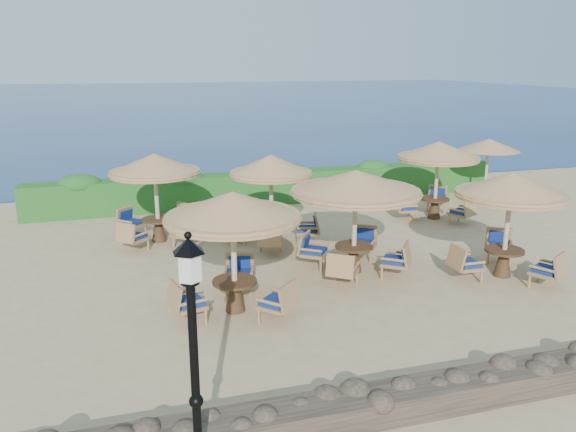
# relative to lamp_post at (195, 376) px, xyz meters

# --- Properties ---
(ground) EXTENTS (120.00, 120.00, 0.00)m
(ground) POSITION_rel_lamp_post_xyz_m (4.80, 6.80, -1.55)
(ground) COLOR tan
(ground) RESTS_ON ground
(sea) EXTENTS (160.00, 160.00, 0.00)m
(sea) POSITION_rel_lamp_post_xyz_m (4.80, 76.80, -1.55)
(sea) COLOR navy
(sea) RESTS_ON ground
(hedge) EXTENTS (18.00, 0.90, 1.20)m
(hedge) POSITION_rel_lamp_post_xyz_m (4.80, 14.00, -0.95)
(hedge) COLOR #1A511B
(hedge) RESTS_ON ground
(stone_wall) EXTENTS (15.00, 0.65, 0.44)m
(stone_wall) POSITION_rel_lamp_post_xyz_m (4.80, 0.60, -1.33)
(stone_wall) COLOR brown
(stone_wall) RESTS_ON ground
(lamp_post) EXTENTS (0.44, 0.44, 3.31)m
(lamp_post) POSITION_rel_lamp_post_xyz_m (0.00, 0.00, 0.00)
(lamp_post) COLOR black
(lamp_post) RESTS_ON ground
(extra_parasol) EXTENTS (2.30, 2.30, 2.41)m
(extra_parasol) POSITION_rel_lamp_post_xyz_m (12.60, 12.00, 0.62)
(extra_parasol) COLOR #CBB88F
(extra_parasol) RESTS_ON ground
(cafe_set_0) EXTENTS (2.89, 2.89, 2.65)m
(cafe_set_0) POSITION_rel_lamp_post_xyz_m (1.44, 4.95, 0.38)
(cafe_set_0) COLOR #CBB88F
(cafe_set_0) RESTS_ON ground
(cafe_set_1) EXTENTS (3.27, 3.27, 2.65)m
(cafe_set_1) POSITION_rel_lamp_post_xyz_m (4.81, 6.41, 0.38)
(cafe_set_1) COLOR #CBB88F
(cafe_set_1) RESTS_ON ground
(cafe_set_2) EXTENTS (2.74, 2.77, 2.65)m
(cafe_set_2) POSITION_rel_lamp_post_xyz_m (8.29, 5.07, 0.33)
(cafe_set_2) COLOR #CBB88F
(cafe_set_2) RESTS_ON ground
(cafe_set_3) EXTENTS (2.64, 2.64, 2.65)m
(cafe_set_3) POSITION_rel_lamp_post_xyz_m (0.18, 10.39, 0.23)
(cafe_set_3) COLOR #CBB88F
(cafe_set_3) RESTS_ON ground
(cafe_set_4) EXTENTS (2.88, 2.88, 2.65)m
(cafe_set_4) POSITION_rel_lamp_post_xyz_m (3.38, 9.26, 0.15)
(cafe_set_4) COLOR #CBB88F
(cafe_set_4) RESTS_ON ground
(cafe_set_5) EXTENTS (2.80, 2.79, 2.65)m
(cafe_set_5) POSITION_rel_lamp_post_xyz_m (9.44, 10.32, 0.35)
(cafe_set_5) COLOR #CBB88F
(cafe_set_5) RESTS_ON ground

